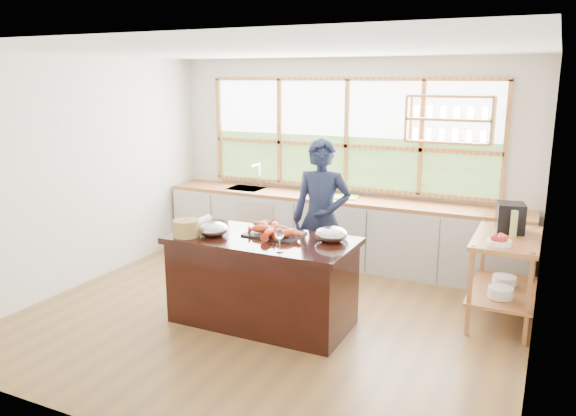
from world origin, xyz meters
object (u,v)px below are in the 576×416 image
Objects in this scene: island at (262,280)px; wicker_basket at (186,228)px; espresso_machine at (510,218)px; cook at (321,219)px.

island is 7.09× the size of wicker_basket.
wicker_basket is (-0.70, -0.28, 0.53)m from island.
espresso_machine is 1.15× the size of wicker_basket.
espresso_machine is (2.19, 1.28, 0.60)m from island.
island is 2.61m from espresso_machine.
island is at bearing -115.21° from cook.
island is 0.92m from wicker_basket.
espresso_machine is 3.28m from wicker_basket.
island is 6.14× the size of espresso_machine.
espresso_machine reaches higher than island.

